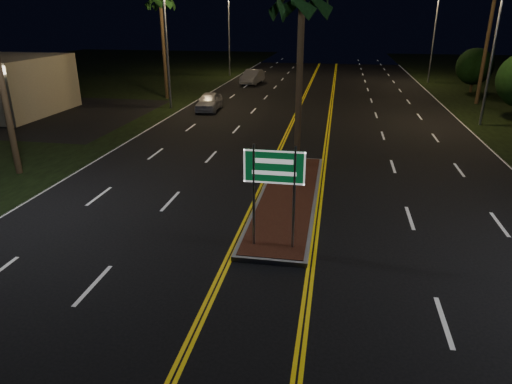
% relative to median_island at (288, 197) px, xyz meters
% --- Properties ---
extents(ground, '(120.00, 120.00, 0.00)m').
position_rel_median_island_xyz_m(ground, '(0.00, -7.00, -0.08)').
color(ground, black).
rests_on(ground, ground).
extents(median_island, '(2.25, 10.25, 0.17)m').
position_rel_median_island_xyz_m(median_island, '(0.00, 0.00, 0.00)').
color(median_island, gray).
rests_on(median_island, ground).
extents(highway_sign, '(1.80, 0.08, 3.20)m').
position_rel_median_island_xyz_m(highway_sign, '(0.00, -4.20, 2.32)').
color(highway_sign, gray).
rests_on(highway_sign, ground).
extents(streetlight_left_mid, '(1.91, 0.44, 9.00)m').
position_rel_median_island_xyz_m(streetlight_left_mid, '(-10.61, 17.00, 5.57)').
color(streetlight_left_mid, gray).
rests_on(streetlight_left_mid, ground).
extents(streetlight_left_far, '(1.91, 0.44, 9.00)m').
position_rel_median_island_xyz_m(streetlight_left_far, '(-10.61, 37.00, 5.57)').
color(streetlight_left_far, gray).
rests_on(streetlight_left_far, ground).
extents(streetlight_right_mid, '(1.91, 0.44, 9.00)m').
position_rel_median_island_xyz_m(streetlight_right_mid, '(10.61, 15.00, 5.57)').
color(streetlight_right_mid, gray).
rests_on(streetlight_right_mid, ground).
extents(streetlight_right_far, '(1.91, 0.44, 9.00)m').
position_rel_median_island_xyz_m(streetlight_right_far, '(10.61, 35.00, 5.57)').
color(streetlight_right_far, gray).
rests_on(streetlight_right_far, ground).
extents(palm_median, '(2.40, 2.40, 8.30)m').
position_rel_median_island_xyz_m(palm_median, '(0.00, 3.50, 7.19)').
color(palm_median, '#382819').
rests_on(palm_median, ground).
extents(palm_left_far, '(2.40, 2.40, 8.80)m').
position_rel_median_island_xyz_m(palm_left_far, '(-12.80, 21.00, 7.66)').
color(palm_left_far, '#382819').
rests_on(palm_left_far, ground).
extents(shrub_far, '(3.24, 3.24, 3.96)m').
position_rel_median_island_xyz_m(shrub_far, '(13.80, 29.00, 2.25)').
color(shrub_far, '#382819').
rests_on(shrub_far, ground).
extents(car_near, '(2.20, 4.70, 1.54)m').
position_rel_median_island_xyz_m(car_near, '(-7.83, 16.67, 0.68)').
color(car_near, '#B9B9BF').
rests_on(car_near, ground).
extents(car_far, '(2.68, 5.20, 1.66)m').
position_rel_median_island_xyz_m(car_far, '(-7.14, 30.93, 0.75)').
color(car_far, '#A9AAB3').
rests_on(car_far, ground).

